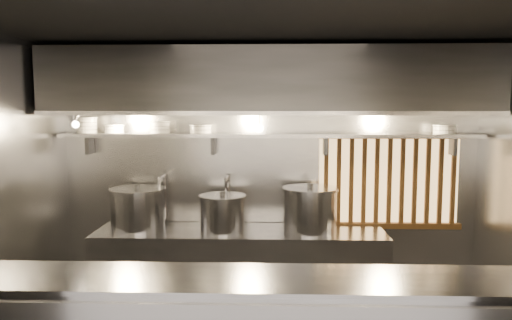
# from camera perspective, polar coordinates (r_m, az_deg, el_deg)

# --- Properties ---
(ceiling) EXTENTS (4.50, 4.50, 0.00)m
(ceiling) POSITION_cam_1_polar(r_m,az_deg,el_deg) (3.99, 1.41, 15.05)
(ceiling) COLOR black
(ceiling) RESTS_ON wall_back
(wall_back) EXTENTS (4.50, 0.00, 4.50)m
(wall_back) POSITION_cam_1_polar(r_m,az_deg,el_deg) (5.50, 1.50, -2.06)
(wall_back) COLOR gray
(wall_back) RESTS_ON floor
(cooking_bench) EXTENTS (3.00, 0.70, 0.90)m
(cooking_bench) POSITION_cam_1_polar(r_m,az_deg,el_deg) (5.37, -1.84, -12.70)
(cooking_bench) COLOR gray
(cooking_bench) RESTS_ON floor
(bowl_shelf) EXTENTS (4.40, 0.34, 0.04)m
(bowl_shelf) POSITION_cam_1_polar(r_m,az_deg,el_deg) (5.27, 1.50, 2.84)
(bowl_shelf) COLOR gray
(bowl_shelf) RESTS_ON wall_back
(exhaust_hood) EXTENTS (4.40, 0.81, 0.65)m
(exhaust_hood) POSITION_cam_1_polar(r_m,az_deg,el_deg) (5.05, 1.51, 8.88)
(exhaust_hood) COLOR #2D2D30
(exhaust_hood) RESTS_ON ceiling
(wood_screen) EXTENTS (1.56, 0.09, 1.04)m
(wood_screen) POSITION_cam_1_polar(r_m,az_deg,el_deg) (5.60, 14.94, -2.32)
(wood_screen) COLOR #EAB569
(wood_screen) RESTS_ON wall_back
(faucet_left) EXTENTS (0.04, 0.30, 0.50)m
(faucet_left) POSITION_cam_1_polar(r_m,az_deg,el_deg) (5.51, -10.58, -3.13)
(faucet_left) COLOR silver
(faucet_left) RESTS_ON wall_back
(faucet_right) EXTENTS (0.04, 0.30, 0.50)m
(faucet_right) POSITION_cam_1_polar(r_m,az_deg,el_deg) (5.40, -3.30, -3.22)
(faucet_right) COLOR silver
(faucet_right) RESTS_ON wall_back
(heat_lamp) EXTENTS (0.25, 0.35, 0.20)m
(heat_lamp) POSITION_cam_1_polar(r_m,az_deg,el_deg) (5.17, -20.15, 4.48)
(heat_lamp) COLOR gray
(heat_lamp) RESTS_ON exhaust_hood
(pendant_bulb) EXTENTS (0.09, 0.09, 0.19)m
(pendant_bulb) POSITION_cam_1_polar(r_m,az_deg,el_deg) (5.15, 0.38, 3.67)
(pendant_bulb) COLOR #2D2D30
(pendant_bulb) RESTS_ON exhaust_hood
(stock_pot_left) EXTENTS (0.62, 0.62, 0.48)m
(stock_pot_left) POSITION_cam_1_polar(r_m,az_deg,el_deg) (5.39, -13.35, -5.42)
(stock_pot_left) COLOR gray
(stock_pot_left) RESTS_ON cooking_bench
(stock_pot_mid) EXTENTS (0.60, 0.60, 0.42)m
(stock_pot_mid) POSITION_cam_1_polar(r_m,az_deg,el_deg) (5.16, -3.84, -6.08)
(stock_pot_mid) COLOR gray
(stock_pot_mid) RESTS_ON cooking_bench
(stock_pot_right) EXTENTS (0.74, 0.74, 0.50)m
(stock_pot_right) POSITION_cam_1_polar(r_m,az_deg,el_deg) (5.18, 6.19, -5.62)
(stock_pot_right) COLOR gray
(stock_pot_right) RESTS_ON cooking_bench
(bowl_stack_0) EXTENTS (0.23, 0.23, 0.17)m
(bowl_stack_0) POSITION_cam_1_polar(r_m,az_deg,el_deg) (5.62, -18.78, 3.79)
(bowl_stack_0) COLOR white
(bowl_stack_0) RESTS_ON bowl_shelf
(bowl_stack_1) EXTENTS (0.22, 0.22, 0.09)m
(bowl_stack_1) POSITION_cam_1_polar(r_m,az_deg,el_deg) (5.53, -15.88, 3.45)
(bowl_stack_1) COLOR white
(bowl_stack_1) RESTS_ON bowl_shelf
(bowl_stack_2) EXTENTS (0.22, 0.22, 0.13)m
(bowl_stack_2) POSITION_cam_1_polar(r_m,az_deg,el_deg) (5.40, -10.92, 3.72)
(bowl_stack_2) COLOR white
(bowl_stack_2) RESTS_ON bowl_shelf
(bowl_stack_3) EXTENTS (0.24, 0.24, 0.09)m
(bowl_stack_3) POSITION_cam_1_polar(r_m,az_deg,el_deg) (5.32, -6.35, 3.55)
(bowl_stack_3) COLOR white
(bowl_stack_3) RESTS_ON bowl_shelf
(bowl_stack_4) EXTENTS (0.24, 0.24, 0.09)m
(bowl_stack_4) POSITION_cam_1_polar(r_m,az_deg,el_deg) (5.56, 20.72, 3.31)
(bowl_stack_4) COLOR white
(bowl_stack_4) RESTS_ON bowl_shelf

